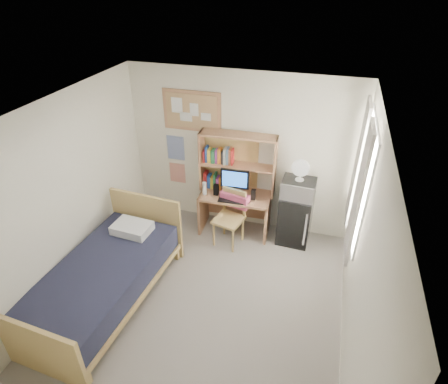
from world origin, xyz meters
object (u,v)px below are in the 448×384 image
(bed, at_px, (104,283))
(speaker_left, at_px, (216,190))
(desk, at_px, (235,213))
(mini_fridge, at_px, (295,218))
(desk_chair, at_px, (229,219))
(monitor, at_px, (235,184))
(speaker_right, at_px, (253,195))
(bulletin_board, at_px, (192,111))
(microwave, at_px, (298,188))
(desk_fan, at_px, (301,171))

(bed, bearing_deg, speaker_left, 67.60)
(desk, bearing_deg, bed, -125.05)
(mini_fridge, bearing_deg, desk_chair, -156.46)
(desk, xyz_separation_m, monitor, (0.00, -0.06, 0.59))
(speaker_left, height_order, speaker_right, speaker_left)
(mini_fridge, distance_m, monitor, 1.11)
(bulletin_board, height_order, bed, bulletin_board)
(speaker_right, bearing_deg, desk_chair, -139.02)
(microwave, bearing_deg, desk_fan, 0.00)
(bulletin_board, relative_size, speaker_left, 5.29)
(bed, height_order, speaker_right, speaker_right)
(desk, relative_size, desk_chair, 1.23)
(desk_chair, bearing_deg, desk, 100.50)
(desk, relative_size, monitor, 2.38)
(desk_chair, relative_size, microwave, 1.86)
(mini_fridge, relative_size, desk_fan, 2.62)
(monitor, bearing_deg, desk_fan, 1.44)
(speaker_left, distance_m, desk_fan, 1.37)
(mini_fridge, relative_size, monitor, 1.78)
(speaker_left, relative_size, speaker_right, 1.04)
(monitor, distance_m, speaker_left, 0.33)
(mini_fridge, relative_size, speaker_left, 4.72)
(desk, height_order, microwave, microwave)
(monitor, bearing_deg, speaker_left, -180.00)
(mini_fridge, xyz_separation_m, bed, (-2.21, -2.00, -0.11))
(mini_fridge, bearing_deg, desk_fan, -90.00)
(speaker_right, height_order, desk_fan, desk_fan)
(bed, distance_m, microwave, 3.05)
(microwave, height_order, desk_fan, desk_fan)
(desk_fan, bearing_deg, speaker_left, -173.58)
(microwave, bearing_deg, bed, -135.71)
(desk_fan, bearing_deg, desk, -176.77)
(monitor, xyz_separation_m, speaker_right, (0.30, 0.02, -0.15))
(bed, bearing_deg, microwave, 45.89)
(desk, height_order, speaker_right, speaker_right)
(bulletin_board, distance_m, desk, 1.78)
(speaker_left, bearing_deg, bed, -119.32)
(desk_chair, height_order, speaker_right, desk_chair)
(mini_fridge, relative_size, bed, 0.38)
(speaker_right, bearing_deg, mini_fridge, 3.76)
(bulletin_board, distance_m, desk_fan, 1.89)
(mini_fridge, bearing_deg, monitor, -172.07)
(monitor, relative_size, microwave, 0.96)
(microwave, bearing_deg, monitor, -173.24)
(monitor, height_order, speaker_right, monitor)
(desk, bearing_deg, speaker_left, -168.69)
(speaker_left, bearing_deg, microwave, 1.10)
(microwave, distance_m, desk_fan, 0.30)
(bed, xyz_separation_m, speaker_left, (0.94, 1.89, 0.49))
(mini_fridge, xyz_separation_m, speaker_left, (-1.27, -0.11, 0.37))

